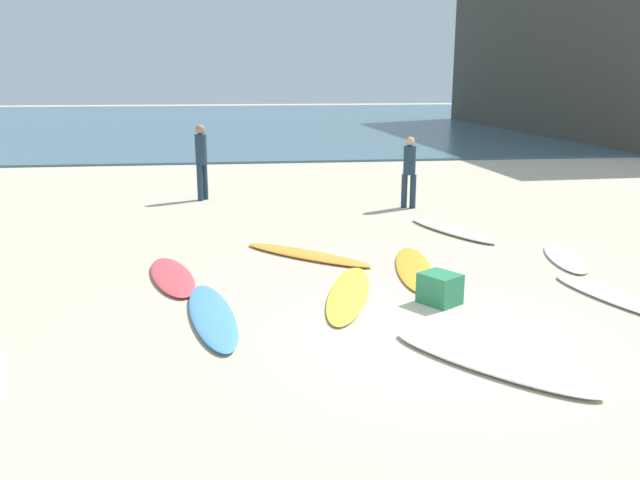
# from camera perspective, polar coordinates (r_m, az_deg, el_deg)

# --- Properties ---
(ground_plane) EXTENTS (120.00, 120.00, 0.00)m
(ground_plane) POSITION_cam_1_polar(r_m,az_deg,el_deg) (7.96, 9.99, -8.36)
(ground_plane) COLOR beige
(ocean_water) EXTENTS (120.00, 40.00, 0.08)m
(ocean_water) POSITION_cam_1_polar(r_m,az_deg,el_deg) (42.79, -4.04, 10.31)
(ocean_water) COLOR #426675
(ocean_water) RESTS_ON ground_plane
(surfboard_1) EXTENTS (2.24, 2.07, 0.08)m
(surfboard_1) POSITION_cam_1_polar(r_m,az_deg,el_deg) (11.15, -1.14, -1.28)
(surfboard_1) COLOR #F89D34
(surfboard_1) RESTS_ON ground_plane
(surfboard_2) EXTENTS (1.00, 1.99, 0.07)m
(surfboard_2) POSITION_cam_1_polar(r_m,az_deg,el_deg) (11.75, 20.62, -1.43)
(surfboard_2) COLOR white
(surfboard_2) RESTS_ON ground_plane
(surfboard_3) EXTENTS (1.20, 2.60, 0.06)m
(surfboard_3) POSITION_cam_1_polar(r_m,az_deg,el_deg) (9.24, 2.50, -4.68)
(surfboard_3) COLOR yellow
(surfboard_3) RESTS_ON ground_plane
(surfboard_4) EXTENTS (1.09, 2.21, 0.08)m
(surfboard_4) POSITION_cam_1_polar(r_m,az_deg,el_deg) (10.22, -12.77, -3.10)
(surfboard_4) COLOR #E34A50
(surfboard_4) RESTS_ON ground_plane
(surfboard_5) EXTENTS (2.02, 2.22, 0.09)m
(surfboard_5) POSITION_cam_1_polar(r_m,az_deg,el_deg) (7.35, 14.64, -10.22)
(surfboard_5) COLOR silver
(surfboard_5) RESTS_ON ground_plane
(surfboard_6) EXTENTS (0.94, 2.54, 0.09)m
(surfboard_6) POSITION_cam_1_polar(r_m,az_deg,el_deg) (8.52, -9.38, -6.48)
(surfboard_6) COLOR #519BD3
(surfboard_6) RESTS_ON ground_plane
(surfboard_7) EXTENTS (1.22, 2.36, 0.07)m
(surfboard_7) POSITION_cam_1_polar(r_m,az_deg,el_deg) (9.95, 24.62, -4.60)
(surfboard_7) COLOR white
(surfboard_7) RESTS_ON ground_plane
(surfboard_8) EXTENTS (1.38, 2.43, 0.09)m
(surfboard_8) POSITION_cam_1_polar(r_m,az_deg,el_deg) (13.12, 11.40, 0.86)
(surfboard_8) COLOR #E9E8C1
(surfboard_8) RESTS_ON ground_plane
(surfboard_9) EXTENTS (0.96, 2.51, 0.06)m
(surfboard_9) POSITION_cam_1_polar(r_m,az_deg,el_deg) (10.52, 8.20, -2.43)
(surfboard_9) COLOR gold
(surfboard_9) RESTS_ON ground_plane
(beachgoer_near) EXTENTS (0.36, 0.36, 1.64)m
(beachgoer_near) POSITION_cam_1_polar(r_m,az_deg,el_deg) (15.20, 7.79, 6.17)
(beachgoer_near) COLOR #1E3342
(beachgoer_near) RESTS_ON ground_plane
(beachgoer_mid) EXTENTS (0.39, 0.39, 1.84)m
(beachgoer_mid) POSITION_cam_1_polar(r_m,az_deg,el_deg) (16.27, -10.31, 7.06)
(beachgoer_mid) COLOR #1E3342
(beachgoer_mid) RESTS_ON ground_plane
(beach_cooler) EXTENTS (0.63, 0.65, 0.42)m
(beach_cooler) POSITION_cam_1_polar(r_m,az_deg,el_deg) (9.03, 10.41, -4.18)
(beach_cooler) COLOR #287F51
(beach_cooler) RESTS_ON ground_plane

